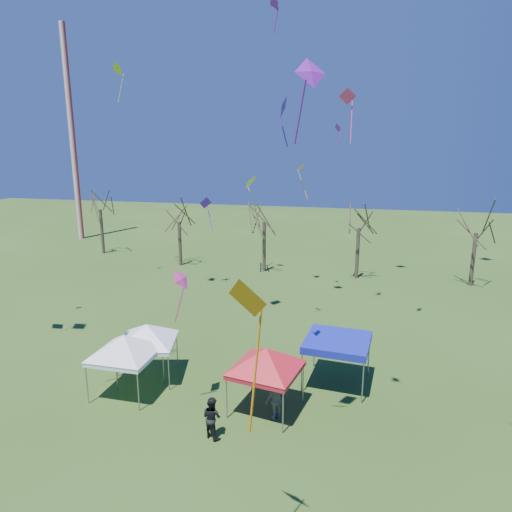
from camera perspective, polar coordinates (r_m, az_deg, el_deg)
The scene contains 24 objects.
ground at distance 20.32m, azimuth -7.89°, elevation -20.58°, with size 140.00×140.00×0.00m, color #2F4E19.
radio_mast at distance 60.33m, azimuth -22.00°, elevation 13.78°, with size 0.70×0.70×25.00m, color silver.
tree_0 at distance 51.09m, azimuth -19.05°, elevation 7.44°, with size 3.83×3.83×8.44m.
tree_1 at distance 44.07m, azimuth -9.67°, elevation 6.19°, with size 3.42×3.42×7.54m.
tree_2 at distance 41.20m, azimuth 1.05°, elevation 6.57°, with size 3.71×3.71×8.18m.
tree_3 at distance 39.96m, azimuth 12.85°, elevation 5.70°, with size 3.59×3.59×7.91m.
tree_4 at distance 40.91m, azimuth 26.04°, elevation 4.81°, with size 3.58×3.58×7.89m.
tent_white_west at distance 22.15m, azimuth -16.16°, elevation -9.92°, with size 3.84×3.84×3.38m.
tent_white_mid at distance 23.28m, azimuth -13.53°, elevation -8.74°, with size 3.64×3.64×3.31m.
tent_red at distance 19.98m, azimuth 1.29°, elevation -11.96°, with size 3.80×3.80×3.41m.
tent_blue at distance 22.64m, azimuth 10.16°, elevation -10.60°, with size 3.28×3.28×2.36m.
person_dark at distance 19.30m, azimuth -5.54°, elevation -19.44°, with size 0.85×0.66×1.74m, color black.
person_grey at distance 20.28m, azimuth 2.62°, elevation -17.42°, with size 1.08×0.45×1.85m, color slate.
kite_17 at distance 22.35m, azimuth 11.40°, elevation 18.83°, with size 0.82×0.49×2.48m.
kite_27 at distance 14.79m, azimuth 6.83°, elevation 21.73°, with size 1.19×1.08×2.58m.
kite_19 at distance 36.12m, azimuth 10.24°, elevation 15.41°, with size 0.72×0.76×1.87m.
kite_5 at distance 10.96m, azimuth -0.93°, elevation -5.47°, with size 1.39×1.14×4.03m.
kite_1 at distance 19.15m, azimuth -9.31°, elevation -2.97°, with size 0.79×1.10×2.27m.
kite_25 at distance 17.85m, azimuth 3.36°, elevation 18.03°, with size 0.39×0.83×1.87m.
kite_22 at distance 36.24m, azimuth 5.68°, elevation 10.89°, with size 0.92×1.03×2.92m.
kite_13 at distance 36.51m, azimuth -6.34°, elevation 6.59°, with size 1.12×1.16×2.74m.
kite_2 at distance 43.00m, azimuth -16.89°, elevation 21.47°, with size 1.52×1.30×3.35m.
kite_18 at distance 25.98m, azimuth 2.34°, elevation 28.93°, with size 0.79×0.77×1.72m.
kite_11 at distance 29.39m, azimuth -0.69°, elevation 9.32°, with size 0.95×1.27×2.53m.
Camera 1 is at (6.39, -15.55, 11.40)m, focal length 32.00 mm.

